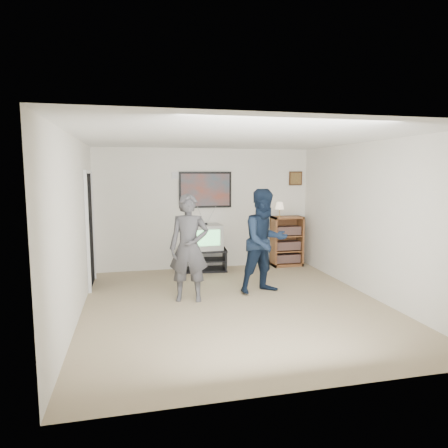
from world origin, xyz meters
name	(u,v)px	position (x,y,z in m)	size (l,w,h in m)	color
room_shell	(230,221)	(0.00, 0.35, 1.25)	(4.51, 5.00, 2.51)	#8D7B5A
media_stand	(205,260)	(-0.07, 2.23, 0.22)	(0.94, 0.58, 0.45)	black
crt_television	(206,237)	(-0.03, 2.23, 0.70)	(0.60, 0.51, 0.51)	#ABACA7
bookshelf	(287,241)	(1.74, 2.28, 0.54)	(0.65, 0.37, 1.07)	brown
table_lamp	(279,209)	(1.56, 2.28, 1.23)	(0.19, 0.19, 0.31)	#FFE5C1
person_tall	(189,248)	(-0.65, 0.38, 0.84)	(0.61, 0.40, 1.68)	#3F3F42
person_short	(265,241)	(0.65, 0.53, 0.87)	(0.85, 0.66, 1.74)	#111D31
controller_left	(190,228)	(-0.61, 0.55, 1.12)	(0.04, 0.13, 0.04)	white
controller_right	(258,228)	(0.60, 0.79, 1.06)	(0.04, 0.13, 0.04)	white
poster	(205,190)	(0.00, 2.48, 1.65)	(1.10, 0.03, 0.75)	black
air_vent	(179,175)	(-0.55, 2.48, 1.95)	(0.28, 0.02, 0.14)	white
small_picture	(296,178)	(2.00, 2.48, 1.88)	(0.30, 0.03, 0.30)	#3F2314
doorway	(89,230)	(-2.23, 1.60, 1.00)	(0.03, 0.85, 2.00)	black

